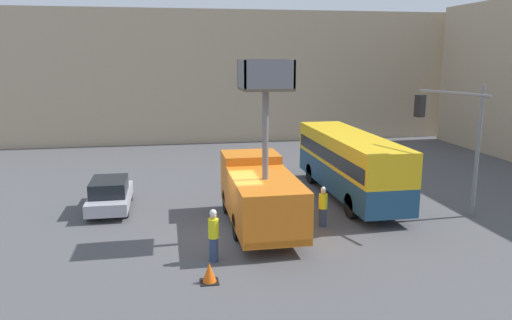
% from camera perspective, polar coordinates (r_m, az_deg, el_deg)
% --- Properties ---
extents(ground_plane, '(120.00, 120.00, 0.00)m').
position_cam_1_polar(ground_plane, '(20.64, -3.23, -8.64)').
color(ground_plane, '#4C4C4F').
extents(building_backdrop_far, '(44.00, 10.00, 10.86)m').
position_cam_1_polar(building_backdrop_far, '(46.34, -7.49, 9.58)').
color(building_backdrop_far, tan).
rests_on(building_backdrop_far, ground_plane).
extents(utility_truck, '(2.56, 7.00, 7.07)m').
position_cam_1_polar(utility_truck, '(21.05, 0.43, -3.59)').
color(utility_truck, orange).
rests_on(utility_truck, ground_plane).
extents(city_bus, '(2.43, 10.30, 3.29)m').
position_cam_1_polar(city_bus, '(25.92, 10.61, -0.09)').
color(city_bus, navy).
rests_on(city_bus, ground_plane).
extents(traffic_light_pole, '(3.81, 3.55, 5.97)m').
position_cam_1_polar(traffic_light_pole, '(23.16, 22.10, 3.18)').
color(traffic_light_pole, slate).
rests_on(traffic_light_pole, ground_plane).
extents(road_worker_near_truck, '(0.38, 0.38, 1.93)m').
position_cam_1_polar(road_worker_near_truck, '(17.94, -4.88, -8.56)').
color(road_worker_near_truck, navy).
rests_on(road_worker_near_truck, ground_plane).
extents(road_worker_directing, '(0.38, 0.38, 1.76)m').
position_cam_1_polar(road_worker_directing, '(21.62, 7.66, -5.32)').
color(road_worker_directing, navy).
rests_on(road_worker_directing, ground_plane).
extents(traffic_cone_near_truck, '(0.59, 0.59, 0.67)m').
position_cam_1_polar(traffic_cone_near_truck, '(16.63, -5.35, -12.75)').
color(traffic_cone_near_truck, black).
rests_on(traffic_cone_near_truck, ground_plane).
extents(parked_car_curbside, '(1.84, 4.40, 1.53)m').
position_cam_1_polar(parked_car_curbside, '(24.69, -16.36, -3.78)').
color(parked_car_curbside, '#A8A8B2').
rests_on(parked_car_curbside, ground_plane).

